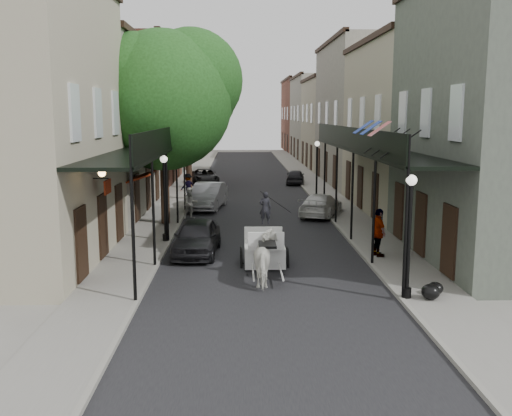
{
  "coord_description": "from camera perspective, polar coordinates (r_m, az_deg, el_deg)",
  "views": [
    {
      "loc": [
        -0.93,
        -18.3,
        5.59
      ],
      "look_at": [
        -0.19,
        5.64,
        1.6
      ],
      "focal_mm": 40.0,
      "sensor_mm": 36.0,
      "label": 1
    }
  ],
  "objects": [
    {
      "name": "pedestrian_walking",
      "position": [
        30.64,
        -6.57,
        0.48
      ],
      "size": [
        1.01,
        0.92,
        1.69
      ],
      "primitive_type": "imported",
      "rotation": [
        0.0,
        0.0,
        0.43
      ],
      "color": "#B6B4AB",
      "rests_on": "ground"
    },
    {
      "name": "car_right_near",
      "position": [
        31.45,
        6.49,
        0.29
      ],
      "size": [
        3.14,
        4.58,
        1.23
      ],
      "primitive_type": "imported",
      "rotation": [
        0.0,
        0.0,
        2.77
      ],
      "color": "silver",
      "rests_on": "ground"
    },
    {
      "name": "car_left_near",
      "position": [
        22.89,
        -5.93,
        -2.92
      ],
      "size": [
        1.94,
        4.23,
        1.41
      ],
      "primitive_type": "imported",
      "rotation": [
        0.0,
        0.0,
        -0.07
      ],
      "color": "black",
      "rests_on": "ground"
    },
    {
      "name": "car_left_mid",
      "position": [
        33.78,
        -4.83,
        1.2
      ],
      "size": [
        2.26,
        4.81,
        1.53
      ],
      "primitive_type": "imported",
      "rotation": [
        0.0,
        0.0,
        -0.14
      ],
      "color": "#949499",
      "rests_on": "ground"
    },
    {
      "name": "ground",
      "position": [
        19.16,
        1.09,
        -7.51
      ],
      "size": [
        140.0,
        140.0,
        0.0
      ],
      "primitive_type": "plane",
      "color": "gray",
      "rests_on": "ground"
    },
    {
      "name": "lamppost_right_near",
      "position": [
        17.42,
        15.06,
        -2.6
      ],
      "size": [
        0.32,
        0.32,
        3.71
      ],
      "color": "black",
      "rests_on": "sidewalk_right"
    },
    {
      "name": "road",
      "position": [
        38.71,
        -0.38,
        1.16
      ],
      "size": [
        8.0,
        90.0,
        0.01
      ],
      "primitive_type": "cube",
      "color": "black",
      "rests_on": "ground"
    },
    {
      "name": "building_row_left",
      "position": [
        48.9,
        -10.93,
        8.89
      ],
      "size": [
        5.0,
        80.0,
        10.5
      ],
      "primitive_type": "cube",
      "color": "#9F997F",
      "rests_on": "ground"
    },
    {
      "name": "gallery_left",
      "position": [
        25.62,
        -10.49,
        5.86
      ],
      "size": [
        2.2,
        18.05,
        4.88
      ],
      "color": "black",
      "rests_on": "sidewalk_left"
    },
    {
      "name": "sidewalk_right",
      "position": [
        39.15,
        6.96,
        1.26
      ],
      "size": [
        2.2,
        90.0,
        0.12
      ],
      "primitive_type": "cube",
      "color": "gray",
      "rests_on": "ground"
    },
    {
      "name": "gallery_right",
      "position": [
        25.96,
        11.01,
        5.89
      ],
      "size": [
        2.2,
        18.05,
        4.88
      ],
      "color": "black",
      "rests_on": "sidewalk_right"
    },
    {
      "name": "horse",
      "position": [
        18.88,
        1.15,
        -5.05
      ],
      "size": [
        0.93,
        2.03,
        1.72
      ],
      "primitive_type": "imported",
      "rotation": [
        0.0,
        0.0,
        3.14
      ],
      "color": "silver",
      "rests_on": "ground"
    },
    {
      "name": "sidewalk_left",
      "position": [
        38.91,
        -7.76,
        1.2
      ],
      "size": [
        2.2,
        90.0,
        0.12
      ],
      "primitive_type": "cube",
      "color": "gray",
      "rests_on": "ground"
    },
    {
      "name": "lamppost_right_far",
      "position": [
        36.82,
        6.1,
        3.88
      ],
      "size": [
        0.32,
        0.32,
        3.71
      ],
      "color": "black",
      "rests_on": "sidewalk_right"
    },
    {
      "name": "carriage",
      "position": [
        21.43,
        0.79,
        -2.59
      ],
      "size": [
        1.8,
        2.54,
        2.87
      ],
      "rotation": [
        0.0,
        0.0,
        -0.0
      ],
      "color": "black",
      "rests_on": "ground"
    },
    {
      "name": "trash_bags",
      "position": [
        18.06,
        17.23,
        -7.88
      ],
      "size": [
        0.82,
        0.97,
        0.47
      ],
      "color": "black",
      "rests_on": "sidewalk_right"
    },
    {
      "name": "pedestrian_sidewalk_left",
      "position": [
        37.12,
        -6.82,
        2.18
      ],
      "size": [
        1.21,
        1.09,
        1.63
      ],
      "primitive_type": "imported",
      "rotation": [
        0.0,
        0.0,
        3.74
      ],
      "color": "gray",
      "rests_on": "sidewalk_left"
    },
    {
      "name": "pedestrian_sidewalk_right",
      "position": [
        22.43,
        12.16,
        -2.42
      ],
      "size": [
        0.64,
        1.16,
        1.87
      ],
      "primitive_type": "imported",
      "rotation": [
        0.0,
        0.0,
        1.74
      ],
      "color": "gray",
      "rests_on": "sidewalk_right"
    },
    {
      "name": "lamppost_left",
      "position": [
        24.76,
        -9.12,
        1.12
      ],
      "size": [
        0.32,
        0.32,
        3.71
      ],
      "color": "black",
      "rests_on": "sidewalk_left"
    },
    {
      "name": "tree_near",
      "position": [
        28.68,
        -8.48,
        11.15
      ],
      "size": [
        7.31,
        6.8,
        9.63
      ],
      "color": "#382619",
      "rests_on": "sidewalk_left"
    },
    {
      "name": "car_left_far",
      "position": [
        45.44,
        -5.14,
        3.13
      ],
      "size": [
        2.62,
        4.63,
        1.22
      ],
      "primitive_type": "imported",
      "rotation": [
        0.0,
        0.0,
        0.14
      ],
      "color": "black",
      "rests_on": "ground"
    },
    {
      "name": "tree_far",
      "position": [
        42.61,
        -6.33,
        9.73
      ],
      "size": [
        6.45,
        6.0,
        8.61
      ],
      "color": "#382619",
      "rests_on": "sidewalk_left"
    },
    {
      "name": "building_row_right",
      "position": [
        49.23,
        9.5,
        8.93
      ],
      "size": [
        5.0,
        80.0,
        10.5
      ],
      "primitive_type": "cube",
      "color": "gray",
      "rests_on": "ground"
    },
    {
      "name": "car_right_far",
      "position": [
        45.57,
        3.94,
        3.14
      ],
      "size": [
        1.79,
        3.62,
        1.19
      ],
      "primitive_type": "imported",
      "rotation": [
        0.0,
        0.0,
        3.03
      ],
      "color": "black",
      "rests_on": "ground"
    }
  ]
}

